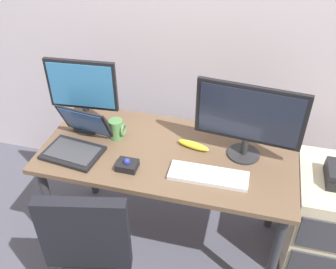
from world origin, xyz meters
TOP-DOWN VIEW (x-y plane):
  - ground_plane at (0.00, 0.00)m, footprint 8.00×8.00m
  - desk at (0.00, 0.00)m, footprint 1.42×0.68m
  - file_cabinet at (0.95, 0.12)m, footprint 0.42×0.53m
  - monitor_main at (0.41, 0.08)m, footprint 0.57×0.18m
  - monitor_side at (-0.53, 0.11)m, footprint 0.41×0.18m
  - keyboard at (0.25, -0.15)m, footprint 0.41×0.14m
  - laptop at (-0.50, -0.10)m, footprint 0.35×0.35m
  - trackball_mouse at (-0.17, -0.19)m, footprint 0.11×0.09m
  - coffee_mug at (-0.32, 0.05)m, footprint 0.09×0.08m
  - banana at (0.13, 0.07)m, footprint 0.20×0.09m

SIDE VIEW (x-z plane):
  - ground_plane at x=0.00m, z-range 0.00..0.00m
  - file_cabinet at x=0.95m, z-range 0.00..0.66m
  - desk at x=0.00m, z-range 0.29..1.04m
  - keyboard at x=0.25m, z-range 0.75..0.78m
  - banana at x=0.13m, z-range 0.76..0.80m
  - trackball_mouse at x=-0.17m, z-range 0.75..0.81m
  - laptop at x=-0.50m, z-range 0.70..0.92m
  - coffee_mug at x=-0.32m, z-range 0.76..0.88m
  - monitor_main at x=0.41m, z-range 0.79..1.22m
  - monitor_side at x=-0.53m, z-range 0.79..1.24m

